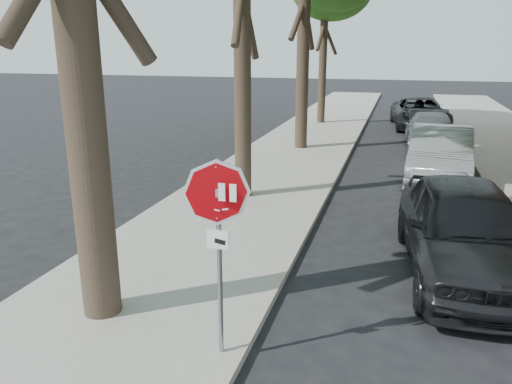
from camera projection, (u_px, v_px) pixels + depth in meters
ground at (273, 368)px, 6.45m from camera, size 120.00×120.00×0.00m
sidewalk_left at (287, 159)px, 18.16m from camera, size 4.00×55.00×0.12m
curb_left at (344, 162)px, 17.62m from camera, size 0.12×55.00×0.13m
curb_right at (478, 170)px, 16.45m from camera, size 0.12×55.00×0.13m
stop_sign at (218, 222)px, 6.06m from camera, size 0.76×0.34×2.61m
car_a at (464, 229)px, 8.93m from camera, size 2.47×5.19×1.71m
car_b at (440, 155)px, 15.18m from camera, size 2.10×5.11×1.65m
car_c at (431, 132)px, 20.02m from camera, size 2.09×4.87×1.40m
car_d at (420, 113)px, 25.10m from camera, size 3.06×5.69×1.52m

